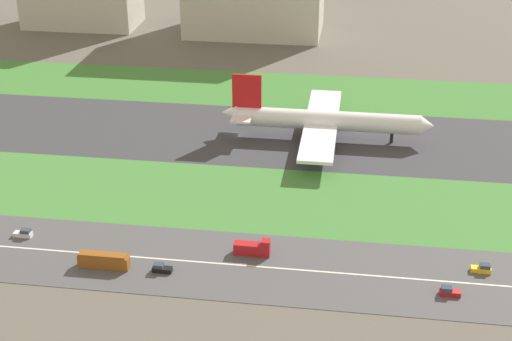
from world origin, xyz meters
The scene contains 13 objects.
ground_plane centered at (0.00, 0.00, 0.00)m, with size 800.00×800.00×0.00m, color #5B564C.
runway centered at (0.00, 0.00, 0.05)m, with size 280.00×46.00×0.10m, color #38383D.
grass_median_north centered at (0.00, 41.00, 0.05)m, with size 280.00×36.00×0.10m, color #3D7A33.
grass_median_south centered at (0.00, -41.00, 0.05)m, with size 280.00×36.00×0.10m, color #427F38.
highway centered at (0.00, -73.00, 0.05)m, with size 280.00×28.00×0.10m, color #4C4C4F.
highway_centerline centered at (0.00, -73.00, 0.11)m, with size 266.00×0.50×0.01m, color silver.
airliner centered at (26.67, 0.00, 6.23)m, with size 65.00×56.00×19.70m.
truck_1 centered at (15.13, -68.00, 1.67)m, with size 8.40×2.50×4.00m.
car_4 centered at (-40.78, -68.00, 0.92)m, with size 4.40×1.80×2.00m.
bus_0 centered at (-17.40, -78.00, 1.82)m, with size 11.60×2.50×3.50m.
car_0 centered at (-4.16, -78.00, 0.92)m, with size 4.40×1.80×2.00m.
car_5 centered at (66.78, -68.00, 0.92)m, with size 4.40×1.80×2.00m.
car_3 centered at (58.77, -78.00, 0.92)m, with size 4.40×1.80×2.00m.
Camera 1 is at (36.81, -216.15, 96.26)m, focal length 53.52 mm.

